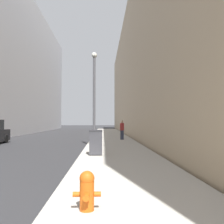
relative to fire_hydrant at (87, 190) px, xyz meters
name	(u,v)px	position (x,y,z in m)	size (l,w,h in m)	color
sidewalk_right	(112,141)	(1.03, 16.32, -0.43)	(3.67, 60.00, 0.15)	#B7B2A8
building_right_stone	(177,71)	(8.97, 24.32, 7.03)	(12.00, 60.00, 15.08)	tan
fire_hydrant	(87,190)	(0.00, 0.00, 0.00)	(0.49, 0.38, 0.69)	#D15614
trash_bin	(96,142)	(-0.05, 7.24, 0.23)	(0.61, 0.68, 1.16)	#3D3D42
lamppost	(94,96)	(-0.31, 12.08, 2.86)	(0.37, 0.37, 6.15)	#4C4C51
pedestrian_on_sidewalk	(122,130)	(1.88, 16.61, 0.44)	(0.32, 0.21, 1.60)	#2D3347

